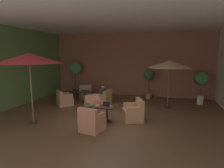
{
  "coord_description": "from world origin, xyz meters",
  "views": [
    {
      "loc": [
        2.24,
        -7.47,
        2.68
      ],
      "look_at": [
        0.0,
        0.48,
        1.39
      ],
      "focal_mm": 30.71,
      "sensor_mm": 36.0,
      "label": 1
    }
  ],
  "objects_px": {
    "potted_tree_mid_left": "(201,81)",
    "potted_tree_mid_right": "(149,78)",
    "armchair_front_left_east": "(134,113)",
    "potted_tree_left_corner": "(76,71)",
    "cafe_table_front_left": "(107,110)",
    "patio_umbrella_center_beige": "(29,58)",
    "open_laptop": "(107,105)",
    "armchair_front_left_south": "(94,108)",
    "armchair_front_right_east": "(64,100)",
    "armchair_front_right_south": "(104,99)",
    "armchair_front_right_north": "(85,93)",
    "patron_blue_shirt": "(92,112)",
    "armchair_front_left_north": "(92,122)",
    "iced_drink_cup": "(104,104)",
    "patron_by_window": "(103,92)",
    "cafe_table_front_right": "(85,94)",
    "patio_umbrella_tall_red": "(169,64)"
  },
  "relations": [
    {
      "from": "armchair_front_left_east",
      "to": "open_laptop",
      "type": "xyz_separation_m",
      "value": [
        -1.0,
        -0.42,
        0.35
      ]
    },
    {
      "from": "armchair_front_right_east",
      "to": "patio_umbrella_center_beige",
      "type": "bearing_deg",
      "value": -86.61
    },
    {
      "from": "armchair_front_left_east",
      "to": "patio_umbrella_center_beige",
      "type": "relative_size",
      "value": 0.37
    },
    {
      "from": "patio_umbrella_center_beige",
      "to": "patron_by_window",
      "type": "height_order",
      "value": "patio_umbrella_center_beige"
    },
    {
      "from": "patron_blue_shirt",
      "to": "potted_tree_mid_left",
      "type": "bearing_deg",
      "value": 49.19
    },
    {
      "from": "cafe_table_front_left",
      "to": "patio_umbrella_center_beige",
      "type": "distance_m",
      "value": 3.55
    },
    {
      "from": "armchair_front_right_north",
      "to": "patron_blue_shirt",
      "type": "height_order",
      "value": "patron_blue_shirt"
    },
    {
      "from": "cafe_table_front_left",
      "to": "armchair_front_left_north",
      "type": "distance_m",
      "value": 1.1
    },
    {
      "from": "cafe_table_front_left",
      "to": "armchair_front_right_north",
      "type": "distance_m",
      "value": 4.45
    },
    {
      "from": "armchair_front_right_east",
      "to": "armchair_front_right_south",
      "type": "bearing_deg",
      "value": 18.31
    },
    {
      "from": "armchair_front_left_south",
      "to": "patio_umbrella_center_beige",
      "type": "distance_m",
      "value": 3.36
    },
    {
      "from": "armchair_front_left_east",
      "to": "armchair_front_left_south",
      "type": "bearing_deg",
      "value": 170.79
    },
    {
      "from": "cafe_table_front_left",
      "to": "armchair_front_left_north",
      "type": "xyz_separation_m",
      "value": [
        -0.24,
        -1.07,
        -0.14
      ]
    },
    {
      "from": "potted_tree_mid_left",
      "to": "patron_by_window",
      "type": "distance_m",
      "value": 5.26
    },
    {
      "from": "armchair_front_right_east",
      "to": "patio_umbrella_tall_red",
      "type": "xyz_separation_m",
      "value": [
        5.23,
        0.94,
        1.88
      ]
    },
    {
      "from": "armchair_front_right_north",
      "to": "patio_umbrella_tall_red",
      "type": "height_order",
      "value": "patio_umbrella_tall_red"
    },
    {
      "from": "potted_tree_mid_left",
      "to": "armchair_front_right_east",
      "type": "bearing_deg",
      "value": -162.52
    },
    {
      "from": "armchair_front_left_north",
      "to": "patron_blue_shirt",
      "type": "distance_m",
      "value": 0.38
    },
    {
      "from": "armchair_front_right_north",
      "to": "open_laptop",
      "type": "distance_m",
      "value": 4.47
    },
    {
      "from": "open_laptop",
      "to": "potted_tree_left_corner",
      "type": "bearing_deg",
      "value": 128.37
    },
    {
      "from": "armchair_front_left_north",
      "to": "patio_umbrella_center_beige",
      "type": "bearing_deg",
      "value": 177.26
    },
    {
      "from": "armchair_front_right_north",
      "to": "armchair_front_left_north",
      "type": "bearing_deg",
      "value": -64.14
    },
    {
      "from": "patio_umbrella_center_beige",
      "to": "open_laptop",
      "type": "height_order",
      "value": "patio_umbrella_center_beige"
    },
    {
      "from": "armchair_front_right_east",
      "to": "potted_tree_left_corner",
      "type": "relative_size",
      "value": 0.47
    },
    {
      "from": "armchair_front_right_east",
      "to": "patron_blue_shirt",
      "type": "height_order",
      "value": "patron_blue_shirt"
    },
    {
      "from": "patron_by_window",
      "to": "open_laptop",
      "type": "height_order",
      "value": "patron_by_window"
    },
    {
      "from": "armchair_front_left_south",
      "to": "armchair_front_right_north",
      "type": "bearing_deg",
      "value": 120.05
    },
    {
      "from": "armchair_front_right_south",
      "to": "potted_tree_mid_right",
      "type": "relative_size",
      "value": 0.49
    },
    {
      "from": "armchair_front_right_east",
      "to": "iced_drink_cup",
      "type": "xyz_separation_m",
      "value": [
        2.75,
        -1.67,
        0.37
      ]
    },
    {
      "from": "patron_by_window",
      "to": "patron_blue_shirt",
      "type": "bearing_deg",
      "value": -77.66
    },
    {
      "from": "potted_tree_mid_left",
      "to": "armchair_front_right_south",
      "type": "bearing_deg",
      "value": -162.85
    },
    {
      "from": "cafe_table_front_left",
      "to": "patio_umbrella_center_beige",
      "type": "bearing_deg",
      "value": -160.92
    },
    {
      "from": "cafe_table_front_left",
      "to": "cafe_table_front_right",
      "type": "bearing_deg",
      "value": 129.06
    },
    {
      "from": "armchair_front_left_east",
      "to": "potted_tree_left_corner",
      "type": "relative_size",
      "value": 0.48
    },
    {
      "from": "armchair_front_left_north",
      "to": "patio_umbrella_center_beige",
      "type": "relative_size",
      "value": 0.32
    },
    {
      "from": "cafe_table_front_right",
      "to": "patron_blue_shirt",
      "type": "distance_m",
      "value": 4.05
    },
    {
      "from": "potted_tree_mid_left",
      "to": "open_laptop",
      "type": "xyz_separation_m",
      "value": [
        -4.02,
        -3.91,
        -0.61
      ]
    },
    {
      "from": "potted_tree_mid_left",
      "to": "open_laptop",
      "type": "relative_size",
      "value": 5.0
    },
    {
      "from": "potted_tree_mid_left",
      "to": "potted_tree_mid_right",
      "type": "relative_size",
      "value": 1.0
    },
    {
      "from": "armchair_front_left_south",
      "to": "patron_blue_shirt",
      "type": "distance_m",
      "value": 1.88
    },
    {
      "from": "potted_tree_mid_left",
      "to": "iced_drink_cup",
      "type": "distance_m",
      "value": 5.71
    },
    {
      "from": "armchair_front_right_south",
      "to": "patio_umbrella_center_beige",
      "type": "xyz_separation_m",
      "value": [
        -1.8,
        -3.32,
        2.22
      ]
    },
    {
      "from": "iced_drink_cup",
      "to": "armchair_front_right_east",
      "type": "bearing_deg",
      "value": 148.77
    },
    {
      "from": "potted_tree_mid_right",
      "to": "armchair_front_right_east",
      "type": "bearing_deg",
      "value": -145.71
    },
    {
      "from": "patio_umbrella_center_beige",
      "to": "armchair_front_right_north",
      "type": "bearing_deg",
      "value": 87.39
    },
    {
      "from": "patron_blue_shirt",
      "to": "potted_tree_left_corner",
      "type": "bearing_deg",
      "value": 121.08
    },
    {
      "from": "iced_drink_cup",
      "to": "open_laptop",
      "type": "xyz_separation_m",
      "value": [
        0.15,
        -0.06,
        -0.0
      ]
    },
    {
      "from": "armchair_front_left_east",
      "to": "armchair_front_right_north",
      "type": "distance_m",
      "value": 4.79
    },
    {
      "from": "armchair_front_right_south",
      "to": "patron_blue_shirt",
      "type": "bearing_deg",
      "value": -78.26
    },
    {
      "from": "cafe_table_front_right",
      "to": "patron_by_window",
      "type": "height_order",
      "value": "patron_by_window"
    }
  ]
}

